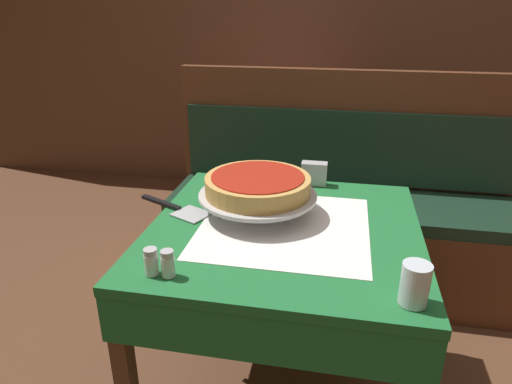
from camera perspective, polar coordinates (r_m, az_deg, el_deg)
name	(u,v)px	position (r m, az deg, el deg)	size (l,w,h in m)	color
dining_table_front	(284,254)	(1.53, 3.46, -7.72)	(0.87, 0.87, 0.73)	#1E6B33
dining_table_rear	(278,130)	(3.05, 2.74, 7.81)	(0.76, 0.76, 0.73)	red
booth_bench	(339,225)	(2.41, 10.28, -4.14)	(1.74, 0.50, 1.09)	brown
back_wall_panel	(327,33)	(3.48, 8.83, 19.09)	(6.00, 0.04, 2.40)	brown
pizza_pan_stand	(258,196)	(1.54, 0.21, -0.51)	(0.40, 0.40, 0.07)	#ADADB2
deep_dish_pizza	(258,185)	(1.52, 0.22, 0.92)	(0.35, 0.35, 0.06)	tan
pizza_server	(176,208)	(1.62, -9.98, -1.99)	(0.30, 0.18, 0.01)	#BCBCC1
water_glass_near	(415,284)	(1.16, 19.25, -10.81)	(0.07, 0.07, 0.11)	silver
salt_shaker	(151,262)	(1.25, -12.96, -8.50)	(0.04, 0.04, 0.08)	silver
pepper_shaker	(168,264)	(1.23, -10.98, -8.78)	(0.04, 0.04, 0.08)	silver
napkin_holder	(314,173)	(1.81, 7.27, 2.31)	(0.10, 0.05, 0.09)	#B2B2B7
condiment_caddy	(292,104)	(3.06, 4.49, 10.86)	(0.12, 0.12, 0.18)	black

